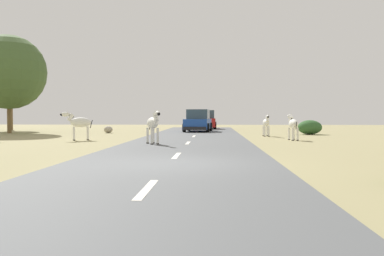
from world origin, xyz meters
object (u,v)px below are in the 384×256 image
(zebra_3, at_px, (266,123))
(zebra_2, at_px, (79,123))
(tree_1, at_px, (9,72))
(zebra_0, at_px, (153,123))
(bush_0, at_px, (310,127))
(car_1, at_px, (198,121))
(tree_0, at_px, (10,76))
(car_0, at_px, (205,120))
(rock_2, at_px, (108,130))
(zebra_1, at_px, (293,124))

(zebra_3, bearing_deg, zebra_2, 22.95)
(tree_1, bearing_deg, zebra_0, -42.63)
(bush_0, bearing_deg, tree_1, 177.72)
(zebra_2, xyz_separation_m, car_1, (5.98, 10.98, -0.10))
(zebra_0, height_order, zebra_3, zebra_0)
(zebra_3, xyz_separation_m, tree_1, (-18.47, 3.57, 3.67))
(zebra_2, relative_size, tree_0, 0.25)
(car_1, distance_m, tree_0, 17.44)
(bush_0, bearing_deg, tree_0, 164.71)
(zebra_3, distance_m, car_0, 13.41)
(tree_1, xyz_separation_m, rock_2, (7.26, 0.69, -4.26))
(zebra_1, relative_size, tree_1, 0.21)
(car_0, relative_size, tree_1, 0.61)
(rock_2, bearing_deg, zebra_2, -85.59)
(zebra_3, height_order, rock_2, zebra_3)
(zebra_2, height_order, car_1, car_1)
(tree_0, height_order, rock_2, tree_0)
(tree_0, height_order, bush_0, tree_0)
(zebra_1, xyz_separation_m, bush_0, (2.43, 6.65, -0.38))
(zebra_3, relative_size, tree_1, 0.21)
(bush_0, bearing_deg, zebra_0, -131.70)
(zebra_0, height_order, car_1, car_1)
(zebra_0, bearing_deg, zebra_1, -175.18)
(car_0, distance_m, tree_1, 17.42)
(car_0, bearing_deg, rock_2, -131.97)
(zebra_2, distance_m, zebra_3, 11.49)
(car_1, xyz_separation_m, rock_2, (-6.66, -2.14, -0.59))
(zebra_1, xyz_separation_m, tree_0, (-22.19, 13.39, 3.90))
(zebra_0, distance_m, car_1, 14.33)
(zebra_0, distance_m, zebra_3, 9.92)
(tree_0, bearing_deg, zebra_1, -31.10)
(zebra_3, distance_m, bush_0, 4.31)
(car_0, bearing_deg, zebra_1, -75.40)
(rock_2, bearing_deg, car_0, 50.23)
(tree_1, bearing_deg, tree_0, 115.59)
(zebra_1, height_order, bush_0, zebra_1)
(zebra_1, bearing_deg, tree_0, 142.33)
(tree_1, xyz_separation_m, bush_0, (21.81, -0.87, -4.02))
(car_1, relative_size, tree_1, 0.61)
(zebra_1, height_order, zebra_2, zebra_2)
(zebra_3, bearing_deg, car_0, -72.66)
(zebra_2, bearing_deg, tree_0, 18.18)
(tree_0, bearing_deg, zebra_3, -23.90)
(zebra_1, bearing_deg, tree_1, 152.22)
(car_1, xyz_separation_m, tree_0, (-16.72, 3.04, 3.92))
(bush_0, bearing_deg, zebra_2, -152.27)
(zebra_1, xyz_separation_m, zebra_3, (-0.91, 3.96, -0.02))
(zebra_2, relative_size, zebra_3, 1.07)
(zebra_0, xyz_separation_m, tree_1, (-12.41, 11.42, 3.54))
(zebra_2, relative_size, car_0, 0.37)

